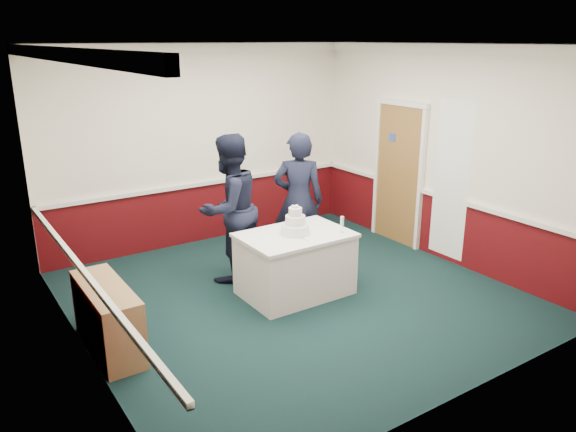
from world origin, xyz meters
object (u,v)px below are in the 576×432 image
cake_table (295,263)px  champagne_flute (342,222)px  cake_knife (303,239)px  person_woman (298,201)px  wedding_cake (295,225)px  sideboard (108,318)px  person_man (229,209)px

cake_table → champagne_flute: champagne_flute is taller
cake_table → cake_knife: cake_knife is taller
person_woman → champagne_flute: bearing=121.1°
cake_knife → wedding_cake: bearing=73.2°
cake_table → person_woman: bearing=53.1°
cake_knife → champagne_flute: (0.53, -0.08, 0.14)m
cake_table → champagne_flute: size_ratio=6.44×
sideboard → person_woman: 3.05m
sideboard → cake_knife: 2.34m
sideboard → cake_table: size_ratio=0.91×
champagne_flute → person_man: bearing=129.2°
person_man → cake_table: bearing=99.4°
person_woman → cake_knife: bearing=92.5°
sideboard → cake_knife: (2.30, -0.16, 0.44)m
sideboard → champagne_flute: bearing=-4.9°
sideboard → cake_table: bearing=0.9°
champagne_flute → person_woman: 1.03m
sideboard → cake_table: cake_table is taller
sideboard → wedding_cake: (2.33, 0.04, 0.55)m
sideboard → cake_table: (2.33, 0.04, 0.05)m
sideboard → wedding_cake: bearing=0.9°
sideboard → person_man: person_man is taller
cake_table → cake_knife: 0.44m
champagne_flute → person_woman: (0.06, 1.03, 0.01)m
sideboard → cake_table: 2.33m
wedding_cake → person_woman: 0.93m
cake_table → person_man: (-0.44, 0.87, 0.56)m
person_woman → person_man: bearing=27.5°
cake_knife → person_woman: size_ratio=0.12×
person_man → person_woman: (1.00, -0.12, -0.02)m
wedding_cake → cake_knife: size_ratio=1.65×
cake_table → cake_knife: (-0.03, -0.20, 0.39)m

